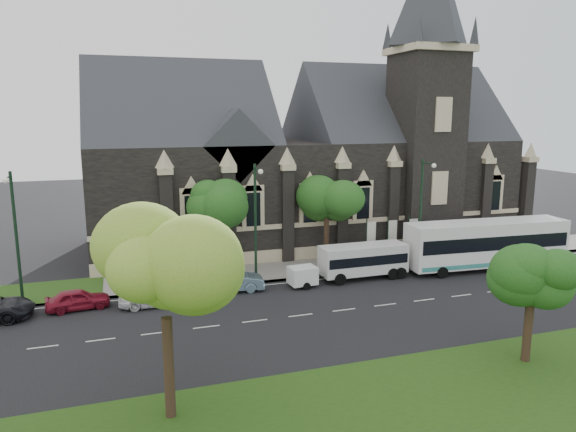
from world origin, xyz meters
name	(u,v)px	position (x,y,z in m)	size (l,w,h in m)	color
ground	(344,310)	(0.00, 0.00, 0.00)	(160.00, 160.00, 0.00)	black
sidewalk	(297,269)	(0.00, 9.50, 0.07)	(80.00, 5.00, 0.15)	gray
museum	(315,159)	(5.12, 18.78, 8.17)	(40.00, 17.70, 29.90)	black
tree_park_near	(170,268)	(-11.77, -8.77, 6.42)	(4.42, 4.42, 8.56)	black
tree_park_east	(533,274)	(6.18, -9.32, 4.62)	(3.40, 3.40, 6.28)	black
tree_walk_right	(328,196)	(3.21, 10.71, 5.82)	(4.08, 4.08, 7.80)	black
tree_walk_left	(222,202)	(-5.80, 10.70, 5.73)	(3.91, 3.91, 7.64)	black
street_lamp_near	(422,207)	(10.00, 7.09, 5.11)	(0.36, 1.88, 9.00)	black
street_lamp_mid	(256,217)	(-4.00, 7.09, 5.11)	(0.36, 1.88, 9.00)	black
street_lamp_far	(15,232)	(-20.00, 7.09, 5.11)	(0.36, 1.88, 9.00)	black
banner_flag_left	(369,237)	(6.29, 9.00, 2.38)	(0.90, 0.10, 4.00)	black
banner_flag_center	(391,236)	(8.29, 9.00, 2.38)	(0.90, 0.10, 4.00)	black
banner_flag_right	(411,234)	(10.29, 9.00, 2.38)	(0.90, 0.10, 4.00)	black
tour_coach	(487,243)	(14.91, 5.01, 2.15)	(13.76, 3.78, 3.97)	white
shuttle_bus	(363,259)	(4.21, 5.83, 1.53)	(6.82, 2.44, 2.63)	silver
box_trailer	(303,276)	(-1.00, 5.27, 0.86)	(2.90, 1.71, 1.52)	silver
sedan	(230,280)	(-6.26, 6.01, 0.80)	(1.70, 4.87, 1.60)	#6F8FA1
car_far_red	(78,299)	(-16.47, 5.55, 0.68)	(1.60, 3.99, 1.36)	maroon
car_far_white	(156,295)	(-11.58, 4.72, 0.69)	(1.94, 4.78, 1.39)	white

